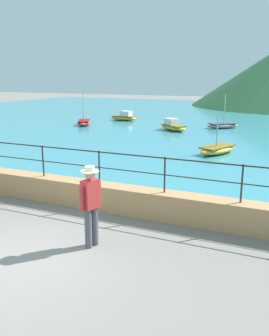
# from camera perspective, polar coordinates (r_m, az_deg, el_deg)

# --- Properties ---
(ground_plane) EXTENTS (120.00, 120.00, 0.00)m
(ground_plane) POSITION_cam_1_polar(r_m,az_deg,el_deg) (7.55, -17.77, -13.97)
(ground_plane) COLOR slate
(promenade_wall) EXTENTS (20.00, 0.56, 0.70)m
(promenade_wall) POSITION_cam_1_polar(r_m,az_deg,el_deg) (9.80, -5.51, -4.44)
(promenade_wall) COLOR tan
(promenade_wall) RESTS_ON ground
(railing) EXTENTS (18.44, 0.04, 0.90)m
(railing) POSITION_cam_1_polar(r_m,az_deg,el_deg) (9.53, -5.65, 1.11)
(railing) COLOR #282623
(railing) RESTS_ON promenade_wall
(lake_water) EXTENTS (64.00, 44.32, 0.06)m
(lake_water) POSITION_cam_1_polar(r_m,az_deg,el_deg) (31.24, 15.45, 7.48)
(lake_water) COLOR teal
(lake_water) RESTS_ON ground
(person_walking) EXTENTS (0.38, 0.55, 1.75)m
(person_walking) POSITION_cam_1_polar(r_m,az_deg,el_deg) (7.47, -6.98, -5.46)
(person_walking) COLOR #4C4C56
(person_walking) RESTS_ON ground
(boat_1) EXTENTS (1.85, 2.46, 2.28)m
(boat_1) POSITION_cam_1_polar(r_m,az_deg,el_deg) (26.50, -8.02, 7.22)
(boat_1) COLOR red
(boat_1) RESTS_ON lake_water
(boat_2) EXTENTS (2.36, 2.13, 2.27)m
(boat_2) POSITION_cam_1_polar(r_m,az_deg,el_deg) (25.36, 13.80, 6.63)
(boat_2) COLOR gray
(boat_2) RESTS_ON lake_water
(boat_3) EXTENTS (2.40, 2.06, 0.76)m
(boat_3) POSITION_cam_1_polar(r_m,az_deg,el_deg) (23.77, 6.14, 6.61)
(boat_3) COLOR gold
(boat_3) RESTS_ON lake_water
(boat_4) EXTENTS (2.38, 1.14, 0.76)m
(boat_4) POSITION_cam_1_polar(r_m,az_deg,el_deg) (29.11, -1.66, 8.10)
(boat_4) COLOR gold
(boat_4) RESTS_ON lake_water
(boat_6) EXTENTS (1.73, 2.47, 1.69)m
(boat_6) POSITION_cam_1_polar(r_m,az_deg,el_deg) (16.86, 13.05, 2.92)
(boat_6) COLOR gold
(boat_6) RESTS_ON lake_water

